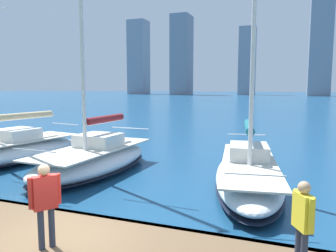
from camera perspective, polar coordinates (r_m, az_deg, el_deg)
The scene contains 7 objects.
dock_pier at distance 7.62m, azimuth -18.09°, elevation -18.13°, with size 28.00×2.80×0.60m.
city_skyline at distance 166.85m, azimuth 16.43°, elevation 12.99°, with size 162.70×21.68×54.98m.
sailboat_teal at distance 12.77m, azimuth 13.88°, elevation -7.50°, with size 3.63×8.54×11.80m.
sailboat_maroon at distance 14.70m, azimuth -12.81°, elevation -5.43°, with size 3.19×7.41×11.77m.
sailboat_tan at distance 17.94m, azimuth -25.83°, elevation -3.78°, with size 4.10×8.41×11.18m.
person_yellow_shirt at distance 6.11m, azimuth 22.41°, elevation -14.53°, with size 0.35×0.53×1.57m.
person_red_shirt at distance 6.83m, azimuth -20.61°, elevation -11.65°, with size 0.40×0.53×1.66m.
Camera 1 is at (-4.41, 5.26, 3.70)m, focal length 35.00 mm.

